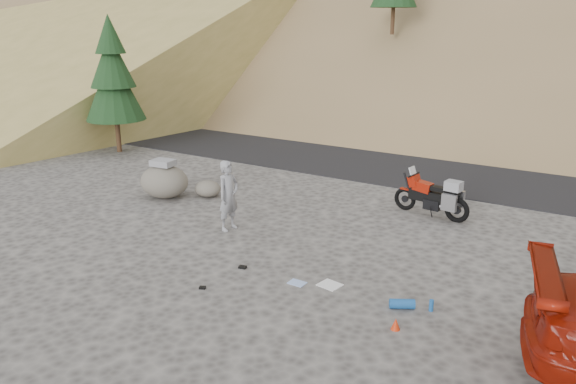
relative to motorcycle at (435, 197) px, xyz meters
The scene contains 14 objects.
ground 3.97m from the motorcycle, 112.63° to the right, with size 140.00×140.00×0.00m, color #44413E.
road 5.61m from the motorcycle, 105.72° to the left, with size 120.00×7.00×0.05m, color black.
conifer_verge 12.76m from the motorcycle, behind, with size 2.20×2.20×5.04m.
motorcycle is the anchor object (origin of this frame).
man 5.25m from the motorcycle, 138.22° to the right, with size 0.62×0.41×1.70m, color gray.
boulder 7.41m from the motorcycle, 160.88° to the right, with size 1.52×1.33×1.11m.
small_rock 6.26m from the motorcycle, 163.97° to the right, with size 0.98×0.94×0.46m.
gear_white_cloth 4.89m from the motorcycle, 95.17° to the right, with size 0.41×0.36×0.01m, color white.
gear_blue_mat 5.10m from the motorcycle, 78.04° to the right, with size 0.18×0.18×0.44m, color #195196.
gear_bottle 5.04m from the motorcycle, 72.44° to the right, with size 0.08×0.08×0.21m, color #195196.
gear_funnel 5.83m from the motorcycle, 77.95° to the right, with size 0.16×0.16×0.20m, color red.
gear_glove_a 5.63m from the motorcycle, 114.37° to the right, with size 0.15×0.11×0.04m, color black.
gear_glove_b 6.71m from the motorcycle, 111.17° to the right, with size 0.12×0.09×0.04m, color black.
gear_blue_cloth 5.23m from the motorcycle, 101.24° to the right, with size 0.33×0.24×0.01m, color #96B3E9.
Camera 1 is at (5.51, -9.88, 4.87)m, focal length 35.00 mm.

